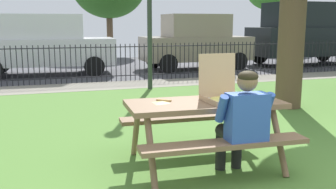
{
  "coord_description": "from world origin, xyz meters",
  "views": [
    {
      "loc": [
        -2.85,
        -2.65,
        1.66
      ],
      "look_at": [
        -1.32,
        2.06,
        0.75
      ],
      "focal_mm": 41.5,
      "sensor_mm": 36.0,
      "label": 1
    }
  ],
  "objects": [
    {
      "name": "street_asphalt",
      "position": [
        0.0,
        12.32,
        -0.01
      ],
      "size": [
        28.0,
        7.84,
        0.01
      ],
      "primitive_type": "cube",
      "color": "#424247"
    },
    {
      "name": "parked_car_right",
      "position": [
        7.38,
        10.58,
        1.31
      ],
      "size": [
        4.71,
        2.09,
        2.46
      ],
      "color": "black",
      "rests_on": "ground"
    },
    {
      "name": "parked_car_left",
      "position": [
        -2.78,
        10.58,
        1.01
      ],
      "size": [
        4.48,
        2.09,
        1.94
      ],
      "color": "silver",
      "rests_on": "ground"
    },
    {
      "name": "pizza_box_open",
      "position": [
        -0.85,
        1.4,
        0.87
      ],
      "size": [
        0.49,
        0.52,
        0.54
      ],
      "color": "tan",
      "rests_on": "picnic_table_foreground"
    },
    {
      "name": "pizza_slice_on_table",
      "position": [
        -1.58,
        1.5,
        0.78
      ],
      "size": [
        0.27,
        0.27,
        0.02
      ],
      "color": "#EED06D",
      "rests_on": "picnic_table_foreground"
    },
    {
      "name": "adult_at_table",
      "position": [
        -0.88,
        0.89,
        0.66
      ],
      "size": [
        0.62,
        0.6,
        1.19
      ],
      "color": "black",
      "rests_on": "ground"
    },
    {
      "name": "picnic_table_foreground",
      "position": [
        -1.09,
        1.4,
        0.6
      ],
      "size": [
        1.86,
        1.56,
        0.79
      ],
      "color": "#836245",
      "rests_on": "ground"
    },
    {
      "name": "parked_car_center",
      "position": [
        2.5,
        10.58,
        1.01
      ],
      "size": [
        3.91,
        1.84,
        1.98
      ],
      "color": "gray",
      "rests_on": "ground"
    },
    {
      "name": "iron_fence_streetside",
      "position": [
        0.0,
        8.4,
        0.55
      ],
      "size": [
        22.28,
        0.03,
        1.08
      ],
      "color": "black",
      "rests_on": "ground"
    },
    {
      "name": "ground",
      "position": [
        0.0,
        2.2,
        -0.01
      ],
      "size": [
        28.0,
        12.4,
        0.02
      ],
      "primitive_type": "cube",
      "color": "#558436"
    },
    {
      "name": "cobblestone_walkway",
      "position": [
        0.0,
        7.7,
        -0.0
      ],
      "size": [
        28.0,
        1.4,
        0.01
      ],
      "primitive_type": "cube",
      "color": "gray"
    }
  ]
}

